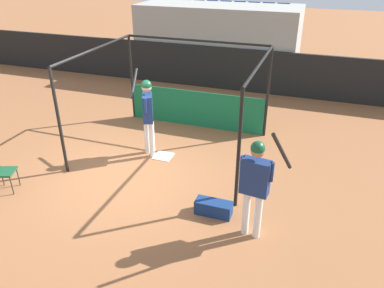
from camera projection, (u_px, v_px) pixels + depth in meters
name	position (u px, v px, depth m)	size (l,w,h in m)	color
ground_plane	(123.00, 175.00, 8.42)	(60.00, 60.00, 0.00)	#935B38
outfield_wall	(208.00, 67.00, 13.52)	(24.00, 0.12, 1.50)	black
bleacher_section	(218.00, 42.00, 14.28)	(5.95, 2.40, 2.78)	#9E9E99
batting_cage	(189.00, 98.00, 9.81)	(4.00, 3.42, 2.45)	black
home_plate	(163.00, 156.00, 9.17)	(0.44, 0.44, 0.02)	white
player_batter	(148.00, 110.00, 8.75)	(0.69, 0.77, 2.02)	white
player_waiting	(256.00, 181.00, 6.13)	(0.83, 0.52, 2.16)	white
equipment_bag	(214.00, 208.00, 7.11)	(0.70, 0.28, 0.28)	navy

